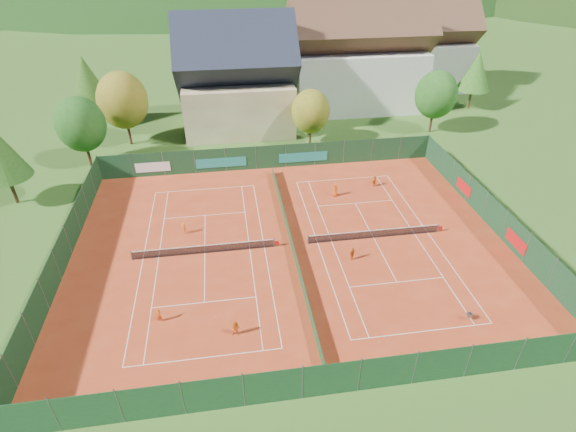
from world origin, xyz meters
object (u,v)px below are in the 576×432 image
at_px(hotel_block_b, 422,50).
at_px(player_left_near, 159,316).
at_px(hotel_block_a, 357,60).
at_px(player_right_far_b, 374,181).
at_px(ball_hopper, 470,315).
at_px(player_left_mid, 236,329).
at_px(chalet, 237,82).
at_px(player_right_far_a, 335,190).
at_px(player_right_near, 352,254).
at_px(player_left_far, 184,228).

height_order(hotel_block_b, player_left_near, hotel_block_b).
height_order(hotel_block_a, player_right_far_b, hotel_block_a).
relative_size(ball_hopper, player_left_mid, 0.56).
distance_m(chalet, player_right_far_b, 25.40).
bearing_deg(chalet, player_left_mid, -93.78).
bearing_deg(player_right_far_a, player_left_near, 46.79).
xyz_separation_m(player_left_mid, player_right_near, (10.70, 7.30, -0.03)).
relative_size(chalet, player_left_mid, 11.43).
relative_size(player_left_mid, player_right_near, 1.05).
xyz_separation_m(player_left_far, player_right_far_b, (21.04, 6.29, 0.06)).
bearing_deg(player_left_near, ball_hopper, -6.74).
height_order(chalet, player_right_far_b, chalet).
relative_size(hotel_block_b, player_right_far_b, 12.44).
xyz_separation_m(player_right_near, player_right_far_a, (1.12, 11.11, 0.09)).
height_order(player_left_mid, player_right_far_b, player_left_mid).
relative_size(player_left_near, player_left_mid, 0.89).
distance_m(hotel_block_a, player_right_far_a, 30.21).
bearing_deg(hotel_block_a, player_left_far, -128.54).
relative_size(hotel_block_a, player_left_near, 17.20).
xyz_separation_m(hotel_block_b, player_left_near, (-41.30, -51.96, -5.99)).
xyz_separation_m(hotel_block_b, ball_hopper, (-18.15, -55.31, -6.06)).
bearing_deg(player_left_mid, ball_hopper, -0.14).
bearing_deg(hotel_block_a, hotel_block_b, 29.74).
height_order(ball_hopper, player_left_mid, player_left_mid).
xyz_separation_m(hotel_block_b, player_left_mid, (-35.66, -54.20, -5.91)).
height_order(player_left_far, player_right_far_a, player_right_far_a).
bearing_deg(player_right_far_a, ball_hopper, 110.22).
xyz_separation_m(hotel_block_b, player_right_far_a, (-23.84, -35.79, -5.85)).
height_order(player_left_far, player_right_near, player_right_near).
distance_m(hotel_block_b, player_left_far, 57.22).
xyz_separation_m(hotel_block_b, player_right_near, (-24.95, -46.90, -5.95)).
relative_size(chalet, hotel_block_a, 0.75).
bearing_deg(hotel_block_a, player_right_far_a, -109.50).
height_order(ball_hopper, player_right_far_b, player_right_far_b).
bearing_deg(player_right_near, player_right_far_b, 34.74).
bearing_deg(ball_hopper, hotel_block_a, 84.99).
bearing_deg(ball_hopper, player_left_far, 145.86).
xyz_separation_m(chalet, player_right_far_a, (9.16, -21.79, -5.86)).
bearing_deg(ball_hopper, hotel_block_b, 71.83).
distance_m(chalet, ball_hopper, 44.32).
height_order(hotel_block_a, player_left_near, hotel_block_a).
bearing_deg(hotel_block_b, player_right_far_b, -118.86).
bearing_deg(chalet, player_left_near, -102.33).
bearing_deg(hotel_block_b, player_right_far_a, -123.67).
distance_m(chalet, hotel_block_b, 35.85).
xyz_separation_m(ball_hopper, player_left_far, (-21.78, 14.77, 0.08)).
height_order(player_right_near, player_right_far_b, player_right_far_b).
relative_size(hotel_block_b, player_right_far_a, 11.25).
xyz_separation_m(ball_hopper, player_left_mid, (-17.51, 1.12, 0.15)).
distance_m(ball_hopper, player_right_near, 10.83).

